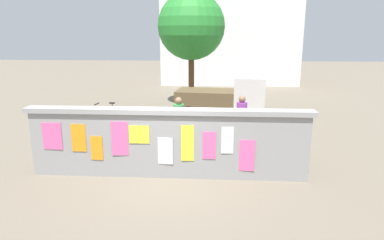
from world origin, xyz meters
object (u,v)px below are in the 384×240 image
object	(u,v)px
tree_roadside	(191,26)
person_walking	(179,117)
motorcycle	(117,130)
bicycle_near	(109,117)
person_bystander	(242,115)
auto_rickshaw_truck	(225,99)
bicycle_far	(274,150)

from	to	relation	value
tree_roadside	person_walking	bearing A→B (deg)	-89.46
motorcycle	bicycle_near	world-z (taller)	bicycle_near
motorcycle	person_bystander	size ratio (longest dim) A/B	1.17
tree_roadside	motorcycle	bearing A→B (deg)	-106.38
motorcycle	tree_roadside	world-z (taller)	tree_roadside
bicycle_near	person_bystander	size ratio (longest dim) A/B	1.05
motorcycle	person_walking	bearing A→B (deg)	-4.97
person_walking	tree_roadside	world-z (taller)	tree_roadside
auto_rickshaw_truck	bicycle_near	xyz separation A→B (m)	(-4.54, -1.26, -0.54)
person_bystander	tree_roadside	bearing A→B (deg)	107.52
auto_rickshaw_truck	tree_roadside	distance (m)	4.76
motorcycle	bicycle_far	bearing A→B (deg)	-15.88
auto_rickshaw_truck	person_bystander	xyz separation A→B (m)	(0.44, -3.20, 0.09)
person_walking	person_bystander	distance (m)	2.04
bicycle_far	bicycle_near	bearing A→B (deg)	148.42
bicycle_near	person_walking	bearing A→B (deg)	-38.29
auto_rickshaw_truck	motorcycle	size ratio (longest dim) A/B	1.97
person_walking	person_bystander	size ratio (longest dim) A/B	1.00
person_bystander	tree_roadside	distance (m)	7.44
motorcycle	bicycle_far	world-z (taller)	bicycle_far
motorcycle	bicycle_far	distance (m)	5.06
bicycle_far	person_bystander	world-z (taller)	person_bystander
person_bystander	auto_rickshaw_truck	bearing A→B (deg)	97.78
bicycle_near	auto_rickshaw_truck	bearing A→B (deg)	15.51
motorcycle	person_walking	size ratio (longest dim) A/B	1.17
bicycle_near	person_walking	xyz separation A→B (m)	(2.98, -2.35, 0.62)
person_bystander	tree_roadside	world-z (taller)	tree_roadside
bicycle_far	tree_roadside	size ratio (longest dim) A/B	0.30
person_walking	tree_roadside	size ratio (longest dim) A/B	0.29
auto_rickshaw_truck	person_walking	xyz separation A→B (m)	(-1.56, -3.62, 0.09)
motorcycle	bicycle_near	xyz separation A→B (m)	(-0.92, 2.18, -0.10)
motorcycle	tree_roadside	distance (m)	7.84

